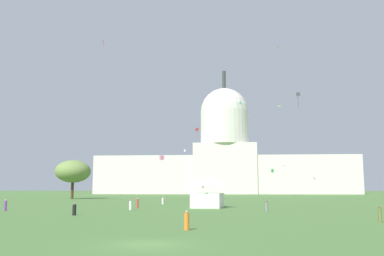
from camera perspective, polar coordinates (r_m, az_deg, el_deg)
The scene contains 22 objects.
ground_plane at distance 26.07m, azimuth -5.83°, elevation -15.19°, with size 800.00×800.00×0.00m, color #4C7538.
capitol_building at distance 223.44m, azimuth 4.40°, elevation -4.04°, with size 133.57×25.01×65.11m.
event_tent at distance 71.17m, azimuth 2.10°, elevation -8.26°, with size 5.73×6.68×5.69m.
tree_west_far at distance 130.99m, azimuth -15.60°, elevation -5.61°, with size 12.55×12.70×11.31m.
person_grey_near_tent at distance 61.69m, azimuth 9.93°, elevation -10.25°, with size 0.51×0.51×1.52m.
person_olive_back_left at distance 45.44m, azimuth 23.80°, elevation -10.54°, with size 0.47×0.47×1.55m.
person_white_lawn_far_left at distance 86.37m, azimuth -3.92°, elevation -9.67°, with size 0.56×0.56×1.50m.
person_black_near_tree_east at distance 53.80m, azimuth -15.43°, elevation -10.46°, with size 0.58×0.58×1.52m.
person_red_deep_crowd at distance 70.43m, azimuth -7.28°, elevation -9.94°, with size 0.46×0.46×1.66m.
person_purple_lawn_far_right at distance 67.23m, azimuth -23.64°, elevation -9.46°, with size 0.37×0.37×1.64m.
person_orange_mid_left at distance 34.27m, azimuth -0.73°, elevation -12.34°, with size 0.57×0.57×1.51m.
person_white_front_center at distance 64.83m, azimuth -8.21°, elevation -10.17°, with size 0.55×0.55×1.55m.
kite_pink_low at distance 90.30m, azimuth -4.05°, elevation -3.97°, with size 1.15×1.14×2.10m.
kite_black_mid at distance 124.15m, azimuth 13.98°, elevation 4.24°, with size 1.09×0.48×4.20m.
kite_lime_mid at distance 132.61m, azimuth 11.55°, elevation 2.68°, with size 1.22×0.99×0.39m.
kite_violet_low at distance 200.82m, azimuth 12.30°, elevation -5.08°, with size 1.56×1.21×3.65m.
kite_magenta_high at distance 153.73m, azimuth -11.74°, elevation 11.09°, with size 0.53×0.77×3.36m.
kite_turquoise_mid at distance 138.09m, azimuth 6.46°, elevation 3.35°, with size 0.41×1.02×1.10m.
kite_red_mid at distance 149.73m, azimuth 0.67°, elevation -0.19°, with size 1.31×1.27×3.54m.
kite_gold_high at distance 172.76m, azimuth 11.51°, elevation 10.39°, with size 0.64×1.71×0.20m.
kite_green_low at distance 166.46m, azimuth 10.69°, elevation -5.68°, with size 0.99×0.57×3.27m.
kite_white_mid at distance 197.12m, azimuth -0.92°, elevation -3.05°, with size 1.13×1.14×1.10m.
Camera 1 is at (4.54, -25.46, 3.30)m, focal length 39.95 mm.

